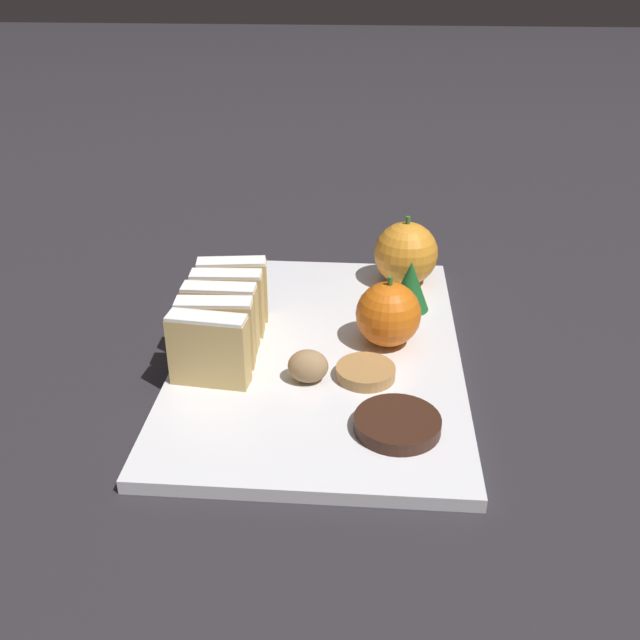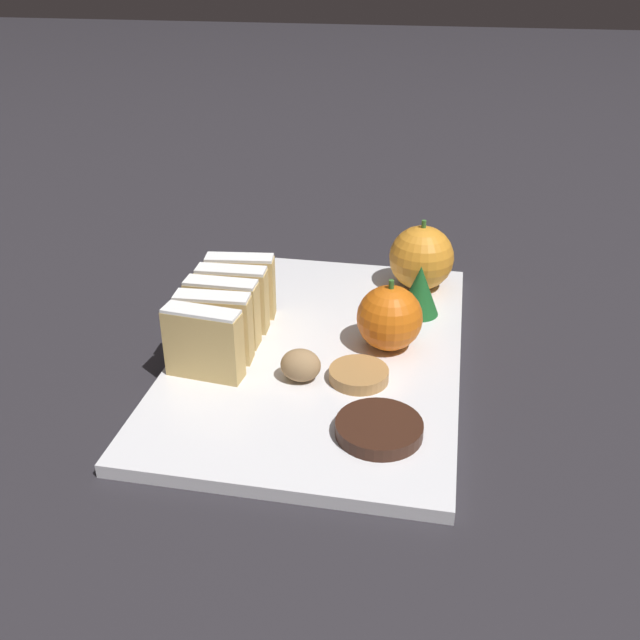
# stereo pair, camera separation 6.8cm
# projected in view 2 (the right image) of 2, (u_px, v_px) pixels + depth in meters

# --- Properties ---
(ground_plane) EXTENTS (6.00, 6.00, 0.00)m
(ground_plane) POSITION_uv_depth(u_px,v_px,m) (320.00, 358.00, 0.70)
(ground_plane) COLOR #28262B
(serving_platter) EXTENTS (0.27, 0.41, 0.01)m
(serving_platter) POSITION_uv_depth(u_px,v_px,m) (320.00, 352.00, 0.70)
(serving_platter) COLOR white
(serving_platter) RESTS_ON ground_plane
(stollen_slice_front) EXTENTS (0.07, 0.03, 0.07)m
(stollen_slice_front) POSITION_uv_depth(u_px,v_px,m) (204.00, 343.00, 0.63)
(stollen_slice_front) COLOR tan
(stollen_slice_front) RESTS_ON serving_platter
(stollen_slice_second) EXTENTS (0.07, 0.03, 0.07)m
(stollen_slice_second) POSITION_uv_depth(u_px,v_px,m) (214.00, 327.00, 0.66)
(stollen_slice_second) COLOR tan
(stollen_slice_second) RESTS_ON serving_platter
(stollen_slice_third) EXTENTS (0.07, 0.02, 0.07)m
(stollen_slice_third) POSITION_uv_depth(u_px,v_px,m) (223.00, 312.00, 0.69)
(stollen_slice_third) COLOR tan
(stollen_slice_third) RESTS_ON serving_platter
(stollen_slice_fourth) EXTENTS (0.07, 0.03, 0.07)m
(stollen_slice_fourth) POSITION_uv_depth(u_px,v_px,m) (233.00, 299.00, 0.71)
(stollen_slice_fourth) COLOR tan
(stollen_slice_fourth) RESTS_ON serving_platter
(stollen_slice_fifth) EXTENTS (0.07, 0.03, 0.07)m
(stollen_slice_fifth) POSITION_uv_depth(u_px,v_px,m) (241.00, 286.00, 0.74)
(stollen_slice_fifth) COLOR tan
(stollen_slice_fifth) RESTS_ON serving_platter
(orange_near) EXTENTS (0.07, 0.07, 0.08)m
(orange_near) POSITION_uv_depth(u_px,v_px,m) (421.00, 258.00, 0.80)
(orange_near) COLOR orange
(orange_near) RESTS_ON serving_platter
(orange_far) EXTENTS (0.06, 0.06, 0.07)m
(orange_far) POSITION_uv_depth(u_px,v_px,m) (390.00, 318.00, 0.68)
(orange_far) COLOR orange
(orange_far) RESTS_ON serving_platter
(walnut) EXTENTS (0.04, 0.03, 0.03)m
(walnut) POSITION_uv_depth(u_px,v_px,m) (301.00, 365.00, 0.64)
(walnut) COLOR #9E7A51
(walnut) RESTS_ON serving_platter
(chocolate_cookie) EXTENTS (0.07, 0.07, 0.01)m
(chocolate_cookie) POSITION_uv_depth(u_px,v_px,m) (379.00, 428.00, 0.57)
(chocolate_cookie) COLOR #381E14
(chocolate_cookie) RESTS_ON serving_platter
(gingerbread_cookie) EXTENTS (0.05, 0.05, 0.01)m
(gingerbread_cookie) POSITION_uv_depth(u_px,v_px,m) (359.00, 375.00, 0.64)
(gingerbread_cookie) COLOR #B27F47
(gingerbread_cookie) RESTS_ON serving_platter
(evergreen_sprig) EXTENTS (0.04, 0.04, 0.05)m
(evergreen_sprig) POSITION_uv_depth(u_px,v_px,m) (420.00, 290.00, 0.74)
(evergreen_sprig) COLOR #195623
(evergreen_sprig) RESTS_ON serving_platter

